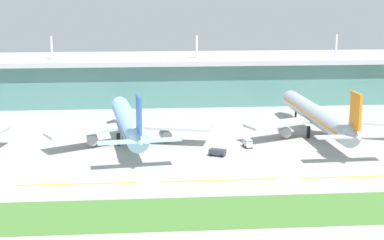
{
  "coord_description": "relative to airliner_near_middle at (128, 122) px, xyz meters",
  "views": [
    {
      "loc": [
        -20.38,
        -133.12,
        44.83
      ],
      "look_at": [
        -6.75,
        35.29,
        7.0
      ],
      "focal_mm": 54.85,
      "sensor_mm": 36.0,
      "label": 1
    }
  ],
  "objects": [
    {
      "name": "taxiway_stripe_centre",
      "position": [
        22.5,
        -36.23,
        -6.43
      ],
      "size": [
        28.0,
        0.7,
        0.04
      ],
      "primitive_type": "cube",
      "color": "yellow",
      "rests_on": "ground"
    },
    {
      "name": "taxiway_stripe_mid_west",
      "position": [
        -11.5,
        -36.23,
        -6.43
      ],
      "size": [
        28.0,
        0.7,
        0.04
      ],
      "primitive_type": "cube",
      "color": "yellow",
      "rests_on": "ground"
    },
    {
      "name": "airliner_far_middle",
      "position": [
        58.16,
        4.09,
        0.01
      ],
      "size": [
        48.77,
        68.11,
        18.9
      ],
      "color": "#ADB2BC",
      "rests_on": "ground"
    },
    {
      "name": "ground_plane",
      "position": [
        25.5,
        -36.02,
        -6.45
      ],
      "size": [
        600.0,
        600.0,
        0.0
      ],
      "primitive_type": "plane",
      "color": "#A8A59E"
    },
    {
      "name": "taxiway_stripe_mid_east",
      "position": [
        56.5,
        -36.23,
        -6.43
      ],
      "size": [
        28.0,
        0.7,
        0.04
      ],
      "primitive_type": "cube",
      "color": "yellow",
      "rests_on": "ground"
    },
    {
      "name": "pushback_tug",
      "position": [
        24.59,
        -15.22,
        -5.35
      ],
      "size": [
        5.01,
        4.11,
        1.85
      ],
      "color": "#333842",
      "rests_on": "ground"
    },
    {
      "name": "grass_verge",
      "position": [
        25.5,
        -56.67,
        -6.4
      ],
      "size": [
        300.0,
        18.0,
        0.1
      ],
      "primitive_type": "cube",
      "color": "#477A33",
      "rests_on": "ground"
    },
    {
      "name": "baggage_cart",
      "position": [
        34.37,
        -7.25,
        -5.18
      ],
      "size": [
        2.47,
        3.83,
        2.48
      ],
      "color": "silver",
      "rests_on": "ground"
    },
    {
      "name": "terminal_building",
      "position": [
        25.5,
        65.83,
        2.86
      ],
      "size": [
        288.0,
        34.0,
        27.21
      ],
      "color": "slate",
      "rests_on": "ground"
    },
    {
      "name": "airliner_near_middle",
      "position": [
        0.0,
        0.0,
        0.0
      ],
      "size": [
        48.37,
        61.14,
        18.9
      ],
      "color": "#9ED1EA",
      "rests_on": "ground"
    }
  ]
}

